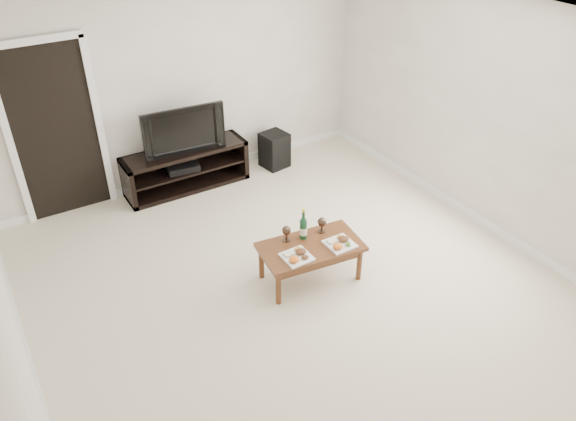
# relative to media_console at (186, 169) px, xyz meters

# --- Properties ---
(floor) EXTENTS (5.50, 5.50, 0.00)m
(floor) POSITION_rel_media_console_xyz_m (0.14, -2.50, -0.28)
(floor) COLOR beige
(floor) RESTS_ON ground
(back_wall) EXTENTS (5.00, 0.04, 2.60)m
(back_wall) POSITION_rel_media_console_xyz_m (0.14, 0.27, 1.02)
(back_wall) COLOR silver
(back_wall) RESTS_ON ground
(ceiling) EXTENTS (5.00, 5.50, 0.04)m
(ceiling) POSITION_rel_media_console_xyz_m (0.14, -2.50, 2.35)
(ceiling) COLOR white
(ceiling) RESTS_ON back_wall
(doorway) EXTENTS (0.90, 0.02, 2.05)m
(doorway) POSITION_rel_media_console_xyz_m (-1.41, 0.24, 0.75)
(doorway) COLOR black
(doorway) RESTS_ON ground
(media_console) EXTENTS (1.60, 0.45, 0.55)m
(media_console) POSITION_rel_media_console_xyz_m (0.00, 0.00, 0.00)
(media_console) COLOR black
(media_console) RESTS_ON ground
(television) EXTENTS (1.05, 0.22, 0.60)m
(television) POSITION_rel_media_console_xyz_m (-0.00, 0.00, 0.57)
(television) COLOR black
(television) RESTS_ON media_console
(av_receiver) EXTENTS (0.44, 0.35, 0.08)m
(av_receiver) POSITION_rel_media_console_xyz_m (-0.05, -0.01, 0.05)
(av_receiver) COLOR black
(av_receiver) RESTS_ON media_console
(subwoofer) EXTENTS (0.37, 0.37, 0.49)m
(subwoofer) POSITION_rel_media_console_xyz_m (1.27, -0.09, -0.03)
(subwoofer) COLOR black
(subwoofer) RESTS_ON ground
(coffee_table) EXTENTS (1.09, 0.68, 0.42)m
(coffee_table) POSITION_rel_media_console_xyz_m (0.35, -2.39, -0.07)
(coffee_table) COLOR #583118
(coffee_table) RESTS_ON ground
(plate_left) EXTENTS (0.27, 0.27, 0.07)m
(plate_left) POSITION_rel_media_console_xyz_m (0.12, -2.49, 0.18)
(plate_left) COLOR white
(plate_left) RESTS_ON coffee_table
(plate_right) EXTENTS (0.27, 0.27, 0.07)m
(plate_right) POSITION_rel_media_console_xyz_m (0.60, -2.54, 0.18)
(plate_right) COLOR white
(plate_right) RESTS_ON coffee_table
(wine_bottle) EXTENTS (0.07, 0.07, 0.35)m
(wine_bottle) POSITION_rel_media_console_xyz_m (0.35, -2.24, 0.32)
(wine_bottle) COLOR #103D1F
(wine_bottle) RESTS_ON coffee_table
(goblet_left) EXTENTS (0.09, 0.09, 0.17)m
(goblet_left) POSITION_rel_media_console_xyz_m (0.19, -2.19, 0.23)
(goblet_left) COLOR #3C2B20
(goblet_left) RESTS_ON coffee_table
(goblet_right) EXTENTS (0.09, 0.09, 0.17)m
(goblet_right) POSITION_rel_media_console_xyz_m (0.58, -2.25, 0.23)
(goblet_right) COLOR #3C2B20
(goblet_right) RESTS_ON coffee_table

